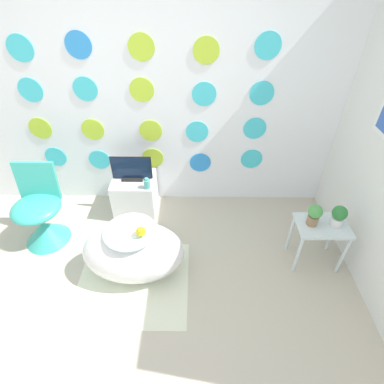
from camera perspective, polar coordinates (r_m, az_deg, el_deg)
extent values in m
plane|color=#BCB29E|center=(2.68, -11.67, -26.09)|extent=(12.00, 12.00, 0.00)
cube|color=white|center=(3.15, -8.92, 17.95)|extent=(4.99, 0.04, 2.60)
cylinder|color=#3DC6D6|center=(3.76, -24.52, 6.10)|extent=(0.24, 0.01, 0.24)
cylinder|color=#3DC6D6|center=(3.60, -17.22, 5.89)|extent=(0.24, 0.01, 0.24)
cylinder|color=#B2D633|center=(3.45, -7.47, 6.44)|extent=(0.24, 0.01, 0.24)
cylinder|color=#2D8CE0|center=(3.45, 1.57, 5.60)|extent=(0.24, 0.01, 0.24)
cylinder|color=#3DC6D6|center=(3.48, 11.27, 6.18)|extent=(0.24, 0.01, 0.24)
cylinder|color=#B2D633|center=(3.64, -26.94, 10.74)|extent=(0.24, 0.01, 0.24)
cylinder|color=#B2D633|center=(3.42, -18.38, 11.21)|extent=(0.24, 0.01, 0.24)
cylinder|color=#B2D633|center=(3.28, -7.88, 11.48)|extent=(0.24, 0.01, 0.24)
cylinder|color=#3DC6D6|center=(3.25, 0.98, 11.38)|extent=(0.24, 0.01, 0.24)
cylinder|color=#3DC6D6|center=(3.29, 11.86, 11.75)|extent=(0.24, 0.01, 0.24)
cylinder|color=#3DC6D6|center=(3.47, -28.41, 16.71)|extent=(0.24, 0.01, 0.24)
cylinder|color=#3DC6D6|center=(3.25, -19.67, 17.98)|extent=(0.24, 0.01, 0.24)
cylinder|color=#B2D633|center=(3.12, -9.55, 18.62)|extent=(0.24, 0.01, 0.24)
cylinder|color=#3DC6D6|center=(3.09, 2.32, 18.11)|extent=(0.24, 0.01, 0.24)
cylinder|color=#3DC6D6|center=(3.15, 13.14, 17.83)|extent=(0.24, 0.01, 0.24)
cylinder|color=#3DC6D6|center=(3.36, -29.92, 22.65)|extent=(0.24, 0.01, 0.24)
cylinder|color=#2D8CE0|center=(3.14, -20.85, 24.69)|extent=(0.24, 0.01, 0.24)
cylinder|color=#B2D633|center=(3.00, -9.63, 25.57)|extent=(0.24, 0.01, 0.24)
cylinder|color=#B2D633|center=(2.97, 2.71, 25.32)|extent=(0.24, 0.01, 0.24)
cylinder|color=#3DC6D6|center=(3.03, 14.27, 25.39)|extent=(0.24, 0.01, 0.24)
cube|color=silver|center=(2.96, -11.12, -16.41)|extent=(1.02, 0.92, 0.01)
ellipsoid|color=white|center=(2.80, -11.02, -11.15)|extent=(0.91, 0.55, 0.57)
cylinder|color=#B2DBEA|center=(2.60, -11.73, -7.34)|extent=(0.45, 0.45, 0.01)
sphere|color=yellow|center=(2.50, -9.72, -7.42)|extent=(0.08, 0.08, 0.08)
sphere|color=yellow|center=(2.47, -9.85, -7.16)|extent=(0.05, 0.05, 0.05)
cone|color=orange|center=(2.45, -9.93, -7.55)|extent=(0.02, 0.02, 0.02)
cone|color=#38B2A3|center=(3.51, -26.05, -6.66)|extent=(0.45, 0.45, 0.24)
ellipsoid|color=#38B2A3|center=(3.31, -27.57, -2.75)|extent=(0.47, 0.47, 0.17)
cube|color=#38B2A3|center=(3.32, -27.44, 1.91)|extent=(0.40, 0.09, 0.41)
cube|color=silver|center=(3.49, -10.71, -0.52)|extent=(0.46, 0.44, 0.45)
cube|color=white|center=(3.28, -11.46, -1.75)|extent=(0.39, 0.01, 0.13)
cube|color=black|center=(3.35, -11.19, 2.63)|extent=(0.23, 0.12, 0.02)
cube|color=black|center=(3.27, -11.46, 4.58)|extent=(0.44, 0.01, 0.27)
cube|color=#0F1E38|center=(3.27, -11.49, 4.49)|extent=(0.42, 0.01, 0.25)
cylinder|color=#51B2AD|center=(3.16, -8.53, 1.51)|extent=(0.07, 0.07, 0.10)
cylinder|color=#51B2AD|center=(3.12, -8.63, 2.43)|extent=(0.04, 0.04, 0.02)
cube|color=silver|center=(2.95, 23.65, -5.89)|extent=(0.46, 0.33, 0.02)
cylinder|color=silver|center=(2.96, 19.52, -11.26)|extent=(0.03, 0.03, 0.46)
cylinder|color=silver|center=(3.12, 26.85, -10.74)|extent=(0.03, 0.03, 0.46)
cylinder|color=silver|center=(3.14, 18.25, -7.42)|extent=(0.03, 0.03, 0.46)
cylinder|color=silver|center=(3.29, 25.19, -7.14)|extent=(0.03, 0.03, 0.46)
cylinder|color=#8C6B4C|center=(2.88, 21.97, -4.94)|extent=(0.10, 0.10, 0.10)
sphere|color=#4C9E4C|center=(2.82, 22.45, -3.44)|extent=(0.12, 0.12, 0.12)
cylinder|color=white|center=(2.96, 25.80, -5.03)|extent=(0.11, 0.11, 0.09)
sphere|color=#2D7A38|center=(2.90, 26.34, -3.60)|extent=(0.13, 0.13, 0.13)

